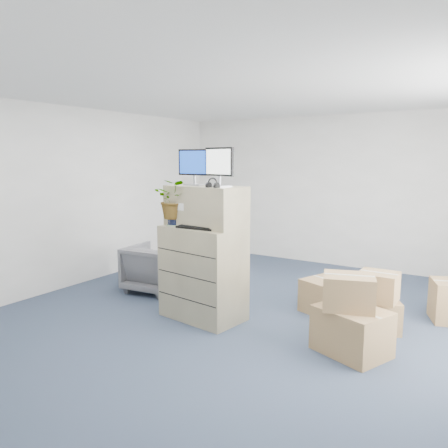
{
  "coord_description": "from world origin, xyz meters",
  "views": [
    {
      "loc": [
        2.63,
        -4.49,
        2.01
      ],
      "look_at": [
        -0.43,
        0.4,
        1.14
      ],
      "focal_mm": 35.0,
      "sensor_mm": 36.0,
      "label": 1
    }
  ],
  "objects": [
    {
      "name": "headphones",
      "position": [
        -0.16,
        -0.28,
        1.71
      ],
      "size": [
        0.15,
        0.04,
        0.15
      ],
      "primitive_type": "torus",
      "rotation": [
        1.57,
        0.0,
        -0.14
      ],
      "color": "black",
      "rests_on": "filing_cabinet_upper"
    },
    {
      "name": "office_chair",
      "position": [
        -1.7,
        0.43,
        0.39
      ],
      "size": [
        0.83,
        0.78,
        0.78
      ],
      "primitive_type": "imported",
      "rotation": [
        0.0,
        0.0,
        3.25
      ],
      "color": "#5C5C61",
      "rests_on": "ground"
    },
    {
      "name": "mouse",
      "position": [
        -0.14,
        -0.23,
        1.19
      ],
      "size": [
        0.12,
        0.09,
        0.04
      ],
      "primitive_type": "ellipsoid",
      "rotation": [
        0.0,
        0.0,
        -0.17
      ],
      "color": "silver",
      "rests_on": "filing_cabinet_lower"
    },
    {
      "name": "cardboard_boxes",
      "position": [
        1.56,
        0.62,
        0.3
      ],
      "size": [
        2.3,
        2.31,
        0.83
      ],
      "color": "olive",
      "rests_on": "ground"
    },
    {
      "name": "ground",
      "position": [
        0.0,
        0.0,
        0.0
      ],
      "size": [
        7.0,
        7.0,
        0.0
      ],
      "primitive_type": "plane",
      "color": "#263545",
      "rests_on": "ground"
    },
    {
      "name": "tissue_box",
      "position": [
        -0.12,
        -0.06,
        1.3
      ],
      "size": [
        0.31,
        0.19,
        0.11
      ],
      "primitive_type": "cube",
      "rotation": [
        0.0,
        0.0,
        0.16
      ],
      "color": "#407FDB",
      "rests_on": "external_drive"
    },
    {
      "name": "monitor_right",
      "position": [
        -0.18,
        -0.12,
        1.93
      ],
      "size": [
        0.46,
        0.24,
        0.46
      ],
      "rotation": [
        0.0,
        0.0,
        -0.28
      ],
      "color": "#99999E",
      "rests_on": "filing_cabinet_upper"
    },
    {
      "name": "filing_cabinet_upper",
      "position": [
        -0.41,
        -0.06,
        1.42
      ],
      "size": [
        1.06,
        0.64,
        0.5
      ],
      "primitive_type": "cube",
      "rotation": [
        0.0,
        0.0,
        -0.14
      ],
      "color": "gray",
      "rests_on": "filing_cabinet_lower"
    },
    {
      "name": "wall_back",
      "position": [
        0.0,
        3.51,
        1.4
      ],
      "size": [
        6.0,
        0.02,
        2.8
      ],
      "primitive_type": "cube",
      "color": "beige",
      "rests_on": "ground"
    },
    {
      "name": "phone_dock",
      "position": [
        -0.49,
        -0.05,
        1.22
      ],
      "size": [
        0.07,
        0.06,
        0.14
      ],
      "rotation": [
        0.0,
        0.0,
        -0.14
      ],
      "color": "silver",
      "rests_on": "filing_cabinet_lower"
    },
    {
      "name": "filing_cabinet_lower",
      "position": [
        -0.42,
        -0.11,
        0.59
      ],
      "size": [
        1.08,
        0.75,
        1.17
      ],
      "primitive_type": "cube",
      "rotation": [
        0.0,
        0.0,
        -0.14
      ],
      "color": "gray",
      "rests_on": "ground"
    },
    {
      "name": "keyboard",
      "position": [
        -0.39,
        -0.26,
        1.18
      ],
      "size": [
        0.52,
        0.23,
        0.03
      ],
      "primitive_type": "cube",
      "rotation": [
        0.0,
        0.0,
        0.02
      ],
      "color": "black",
      "rests_on": "filing_cabinet_lower"
    },
    {
      "name": "monitor_left",
      "position": [
        -0.6,
        -0.03,
        1.92
      ],
      "size": [
        0.46,
        0.18,
        0.45
      ],
      "rotation": [
        0.0,
        0.0,
        0.05
      ],
      "color": "#99999E",
      "rests_on": "filing_cabinet_upper"
    },
    {
      "name": "water_bottle",
      "position": [
        -0.38,
        -0.09,
        1.31
      ],
      "size": [
        0.08,
        0.08,
        0.28
      ],
      "primitive_type": "cylinder",
      "color": "gray",
      "rests_on": "filing_cabinet_lower"
    },
    {
      "name": "potted_plant",
      "position": [
        -0.78,
        -0.21,
        1.44
      ],
      "size": [
        0.55,
        0.59,
        0.47
      ],
      "rotation": [
        0.0,
        0.0,
        -0.14
      ],
      "color": "#88A484",
      "rests_on": "filing_cabinet_lower"
    },
    {
      "name": "external_drive",
      "position": [
        -0.04,
        -0.01,
        1.21
      ],
      "size": [
        0.26,
        0.21,
        0.07
      ],
      "primitive_type": "cube",
      "rotation": [
        0.0,
        0.0,
        0.13
      ],
      "color": "black",
      "rests_on": "filing_cabinet_lower"
    }
  ]
}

